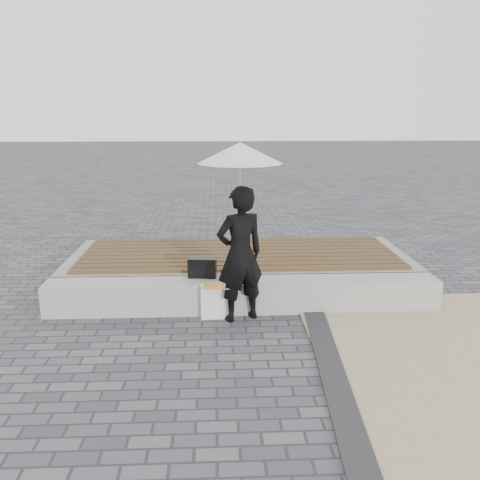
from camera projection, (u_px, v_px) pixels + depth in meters
name	position (u px, v px, depth m)	size (l,w,h in m)	color
ground	(252.00, 369.00, 5.15)	(80.00, 80.00, 0.00)	#535358
edging_band	(338.00, 392.00, 4.69)	(0.25, 5.20, 0.04)	#2A2A2C
seating_ledge	(243.00, 295.00, 6.65)	(5.00, 0.45, 0.40)	#A8A8A2
timber_platform	(239.00, 267.00, 7.81)	(5.00, 2.00, 0.40)	gray
timber_decking	(239.00, 253.00, 7.76)	(4.60, 1.80, 0.04)	brown
woman	(240.00, 254.00, 6.19)	(0.60, 0.39, 1.65)	black
parasol	(240.00, 153.00, 5.90)	(0.98, 0.98, 1.25)	#BCBDC1
handbag	(202.00, 268.00, 6.67)	(0.36, 0.13, 0.25)	black
canvas_tote	(217.00, 301.00, 6.40)	(0.40, 0.17, 0.42)	white
magazine	(217.00, 286.00, 6.30)	(0.32, 0.24, 0.01)	#E43746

